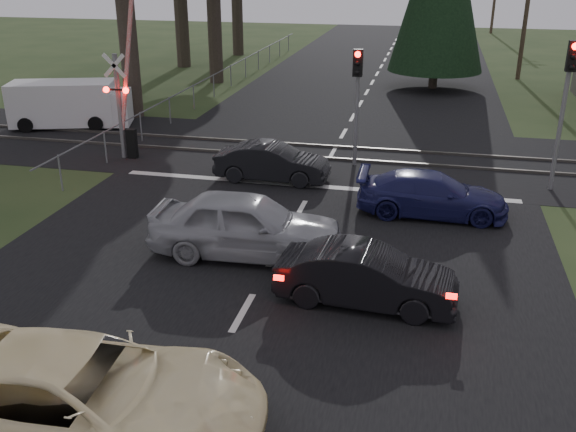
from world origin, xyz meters
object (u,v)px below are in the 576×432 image
(crossing_signal, at_px, (125,103))
(dark_hatchback, at_px, (366,277))
(cream_coupe, at_px, (79,397))
(white_van, at_px, (73,104))
(silver_car, at_px, (246,225))
(dark_car_far, at_px, (272,163))
(traffic_signal_right, at_px, (569,88))
(blue_sedan, at_px, (432,194))
(traffic_signal_center, at_px, (357,88))

(crossing_signal, distance_m, dark_hatchback, 13.21)
(cream_coupe, relative_size, white_van, 1.08)
(silver_car, relative_size, dark_car_far, 1.27)
(traffic_signal_right, distance_m, blue_sedan, 5.49)
(traffic_signal_center, xyz_separation_m, cream_coupe, (-2.32, -14.89, -2.01))
(dark_car_far, bearing_deg, cream_coupe, -178.66)
(crossing_signal, height_order, traffic_signal_right, crossing_signal)
(crossing_signal, height_order, blue_sedan, crossing_signal)
(crossing_signal, height_order, white_van, crossing_signal)
(crossing_signal, distance_m, cream_coupe, 15.27)
(cream_coupe, bearing_deg, traffic_signal_center, -12.51)
(blue_sedan, height_order, dark_car_far, blue_sedan)
(cream_coupe, distance_m, dark_car_far, 12.70)
(traffic_signal_center, relative_size, dark_car_far, 1.09)
(crossing_signal, xyz_separation_m, traffic_signal_right, (14.82, -0.31, 1.26))
(traffic_signal_center, xyz_separation_m, silver_car, (-1.70, -7.92, -1.99))
(traffic_signal_center, relative_size, white_van, 0.77)
(traffic_signal_right, distance_m, dark_car_far, 9.46)
(dark_car_far, bearing_deg, traffic_signal_center, -47.77)
(silver_car, xyz_separation_m, white_van, (-11.02, 10.86, 0.18))
(cream_coupe, height_order, silver_car, silver_car)
(traffic_signal_right, bearing_deg, white_van, 167.86)
(crossing_signal, bearing_deg, white_van, 139.21)
(traffic_signal_right, xyz_separation_m, traffic_signal_center, (-6.55, 1.20, -0.51))
(dark_car_far, bearing_deg, dark_hatchback, -151.47)
(silver_car, height_order, white_van, white_van)
(dark_hatchback, height_order, silver_car, silver_car)
(traffic_signal_center, relative_size, silver_car, 0.86)
(traffic_signal_right, bearing_deg, crossing_signal, 178.79)
(traffic_signal_center, distance_m, dark_hatchback, 10.03)
(traffic_signal_right, height_order, cream_coupe, traffic_signal_right)
(traffic_signal_right, relative_size, white_van, 0.88)
(traffic_signal_right, height_order, silver_car, traffic_signal_right)
(crossing_signal, bearing_deg, traffic_signal_center, 6.15)
(cream_coupe, xyz_separation_m, dark_hatchback, (3.81, 5.21, -0.16))
(traffic_signal_center, bearing_deg, crossing_signal, -173.85)
(cream_coupe, distance_m, silver_car, 7.00)
(dark_hatchback, xyz_separation_m, dark_car_far, (-3.96, 7.48, -0.02))
(traffic_signal_right, bearing_deg, traffic_signal_center, 169.59)
(dark_hatchback, xyz_separation_m, white_van, (-14.20, 12.62, 0.36))
(crossing_signal, distance_m, silver_car, 9.71)
(traffic_signal_right, relative_size, cream_coupe, 0.82)
(cream_coupe, height_order, dark_hatchback, cream_coupe)
(cream_coupe, bearing_deg, silver_car, -8.73)
(blue_sedan, distance_m, dark_car_far, 5.59)
(crossing_signal, height_order, cream_coupe, crossing_signal)
(cream_coupe, bearing_deg, crossing_signal, 19.39)
(white_van, bearing_deg, crossing_signal, -58.59)
(cream_coupe, bearing_deg, traffic_signal_right, -36.59)
(cream_coupe, height_order, blue_sedan, cream_coupe)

